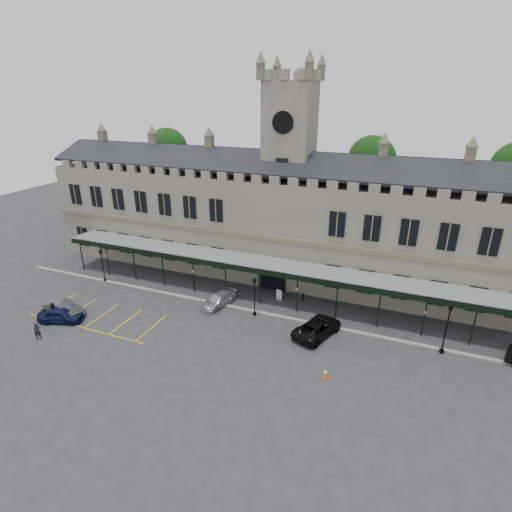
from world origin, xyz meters
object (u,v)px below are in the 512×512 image
at_px(clock_tower, 289,166).
at_px(car_van, 317,327).
at_px(car_left_a, 61,315).
at_px(person_a, 37,331).
at_px(lamp_post_right, 448,323).
at_px(traffic_cone, 325,373).
at_px(lamp_post_left, 102,262).
at_px(car_left_b, 64,309).
at_px(lamp_post_mid, 255,293).
at_px(person_b, 53,310).
at_px(car_taxi, 218,300).
at_px(sign_board, 279,295).
at_px(station_building, 287,223).

xyz_separation_m(clock_tower, car_van, (7.00, -12.18, -12.35)).
height_order(car_left_a, person_a, person_a).
bearing_deg(car_left_a, car_van, -91.92).
relative_size(lamp_post_right, car_van, 0.92).
distance_m(clock_tower, traffic_cone, 23.71).
distance_m(lamp_post_left, traffic_cone, 29.17).
distance_m(traffic_cone, car_left_b, 26.52).
relative_size(traffic_cone, car_left_a, 0.17).
height_order(lamp_post_mid, person_b, lamp_post_mid).
bearing_deg(traffic_cone, car_taxi, 151.33).
distance_m(lamp_post_left, lamp_post_mid, 19.44).
relative_size(lamp_post_left, car_left_b, 0.93).
relative_size(lamp_post_right, person_b, 2.99).
height_order(lamp_post_mid, traffic_cone, lamp_post_mid).
bearing_deg(traffic_cone, car_van, 109.64).
bearing_deg(car_left_a, traffic_cone, -105.29).
bearing_deg(lamp_post_mid, sign_board, 72.01).
xyz_separation_m(car_left_a, person_a, (0.39, -3.02, 0.08)).
relative_size(lamp_post_left, car_taxi, 0.94).
bearing_deg(traffic_cone, car_left_b, -179.10).
relative_size(sign_board, car_van, 0.22).
height_order(car_van, person_b, person_b).
distance_m(lamp_post_mid, lamp_post_right, 17.39).
bearing_deg(car_van, car_taxi, 13.00).
xyz_separation_m(clock_tower, lamp_post_left, (-19.14, -10.54, -10.63)).
bearing_deg(lamp_post_right, car_van, -173.33).
xyz_separation_m(car_left_b, person_a, (1.05, -4.06, 0.07)).
height_order(clock_tower, car_van, clock_tower).
distance_m(clock_tower, sign_board, 14.52).
height_order(traffic_cone, car_left_b, car_left_b).
height_order(lamp_post_mid, sign_board, lamp_post_mid).
xyz_separation_m(lamp_post_mid, car_taxi, (-4.29, 0.37, -1.88)).
height_order(lamp_post_mid, person_a, lamp_post_mid).
distance_m(traffic_cone, car_van, 6.01).
relative_size(station_building, clock_tower, 2.42).
bearing_deg(clock_tower, car_left_b, -133.79).
bearing_deg(sign_board, lamp_post_left, -152.63).
bearing_deg(lamp_post_mid, station_building, 91.49).
bearing_deg(station_building, car_left_b, -133.93).
bearing_deg(car_van, lamp_post_left, 16.99).
distance_m(lamp_post_right, person_b, 36.68).
xyz_separation_m(lamp_post_left, car_left_b, (1.64, -7.71, -1.74)).
height_order(clock_tower, person_b, clock_tower).
relative_size(lamp_post_right, traffic_cone, 6.89).
bearing_deg(lamp_post_mid, lamp_post_left, 178.38).
bearing_deg(clock_tower, person_a, -126.40).
bearing_deg(lamp_post_mid, car_left_a, -154.40).
height_order(lamp_post_left, sign_board, lamp_post_left).
distance_m(station_building, lamp_post_mid, 11.69).
relative_size(station_building, person_b, 35.48).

